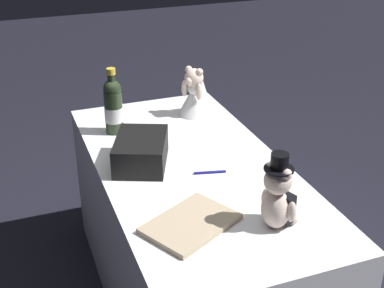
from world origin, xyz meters
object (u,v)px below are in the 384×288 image
signing_pen (208,172)px  guestbook (191,224)px  teddy_bear_bride (196,93)px  gift_case_black (141,151)px  teddy_bear_groom (278,197)px  champagne_bottle (113,106)px

signing_pen → guestbook: bearing=148.3°
teddy_bear_bride → gift_case_black: bearing=136.3°
gift_case_black → signing_pen: bearing=-126.6°
teddy_bear_groom → teddy_bear_bride: (0.98, -0.09, -0.01)m
signing_pen → guestbook: size_ratio=0.44×
teddy_bear_bride → gift_case_black: 0.57m
teddy_bear_groom → guestbook: (0.10, 0.27, -0.10)m
teddy_bear_groom → signing_pen: teddy_bear_groom is taller
champagne_bottle → teddy_bear_groom: bearing=-159.7°
teddy_bear_groom → gift_case_black: 0.65m
teddy_bear_groom → signing_pen: size_ratio=2.05×
teddy_bear_bride → champagne_bottle: bearing=99.8°
signing_pen → gift_case_black: gift_case_black is taller
teddy_bear_bride → champagne_bottle: size_ratio=0.79×
teddy_bear_bride → guestbook: teddy_bear_bride is taller
champagne_bottle → signing_pen: 0.58m
champagne_bottle → gift_case_black: (-0.34, -0.03, -0.07)m
teddy_bear_groom → signing_pen: bearing=11.2°
champagne_bottle → gift_case_black: size_ratio=0.91×
teddy_bear_bride → champagne_bottle: champagne_bottle is taller
signing_pen → teddy_bear_groom: bearing=-168.8°
signing_pen → guestbook: 0.36m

